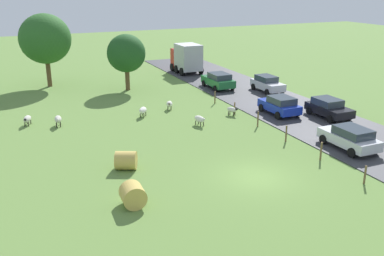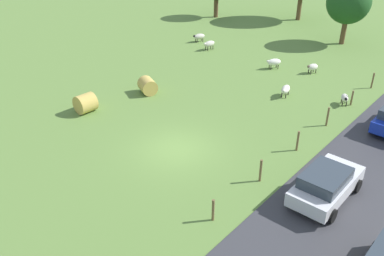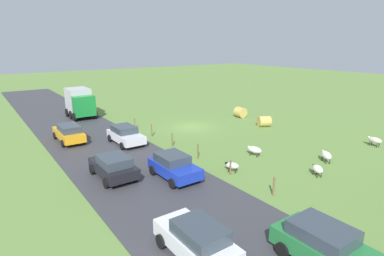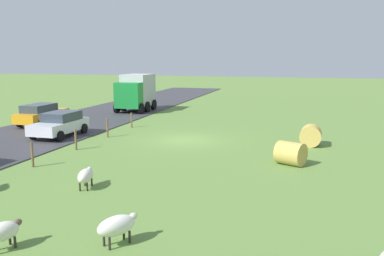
{
  "view_description": "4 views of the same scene",
  "coord_description": "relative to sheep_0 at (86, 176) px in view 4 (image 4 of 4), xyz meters",
  "views": [
    {
      "loc": [
        -12.75,
        -19.6,
        10.77
      ],
      "look_at": [
        -1.72,
        5.3,
        1.61
      ],
      "focal_mm": 40.75,
      "sensor_mm": 36.0,
      "label": 1
    },
    {
      "loc": [
        13.43,
        -14.33,
        12.33
      ],
      "look_at": [
        0.41,
        0.82,
        1.14
      ],
      "focal_mm": 39.21,
      "sensor_mm": 36.0,
      "label": 2
    },
    {
      "loc": [
        18.62,
        26.18,
        8.63
      ],
      "look_at": [
        2.31,
        3.28,
        1.01
      ],
      "focal_mm": 29.26,
      "sensor_mm": 36.0,
      "label": 3
    },
    {
      "loc": [
        -7.22,
        23.61,
        5.15
      ],
      "look_at": [
        -1.51,
        3.69,
        1.47
      ],
      "focal_mm": 37.83,
      "sensor_mm": 36.0,
      "label": 4
    }
  ],
  "objects": [
    {
      "name": "ground_plane",
      "position": [
        -1.03,
        -10.03,
        -0.52
      ],
      "size": [
        160.0,
        160.0,
        0.0
      ],
      "primitive_type": "plane",
      "color": "olive"
    },
    {
      "name": "road_strip",
      "position": [
        9.13,
        -10.03,
        -0.49
      ],
      "size": [
        8.0,
        80.0,
        0.06
      ],
      "primitive_type": "cube",
      "color": "#38383D",
      "rests_on": "ground_plane"
    },
    {
      "name": "sheep_0",
      "position": [
        0.0,
        0.0,
        0.0
      ],
      "size": [
        0.77,
        1.29,
        0.78
      ],
      "color": "silver",
      "rests_on": "ground_plane"
    },
    {
      "name": "sheep_4",
      "position": [
        -0.55,
        5.17,
        -0.01
      ],
      "size": [
        0.83,
        1.07,
        0.77
      ],
      "color": "silver",
      "rests_on": "ground_plane"
    },
    {
      "name": "sheep_5",
      "position": [
        -3.37,
        4.06,
        0.03
      ],
      "size": [
        1.09,
        1.27,
        0.83
      ],
      "color": "white",
      "rests_on": "ground_plane"
    },
    {
      "name": "hay_bale_0",
      "position": [
        -7.6,
        -5.86,
        0.04
      ],
      "size": [
        1.61,
        1.54,
        1.12
      ],
      "primitive_type": "cylinder",
      "rotation": [
        1.57,
        0.0,
        1.14
      ],
      "color": "tan",
      "rests_on": "ground_plane"
    },
    {
      "name": "hay_bale_1",
      "position": [
        -8.54,
        -10.47,
        0.09
      ],
      "size": [
        1.28,
        1.23,
        1.22
      ],
      "primitive_type": "cylinder",
      "rotation": [
        1.57,
        0.0,
        3.09
      ],
      "color": "tan",
      "rests_on": "ground_plane"
    },
    {
      "name": "fence_post_0",
      "position": [
        4.04,
        -13.26,
        0.03
      ],
      "size": [
        0.12,
        0.12,
        1.09
      ],
      "primitive_type": "cylinder",
      "color": "brown",
      "rests_on": "ground_plane"
    },
    {
      "name": "fence_post_1",
      "position": [
        4.04,
        -9.53,
        0.09
      ],
      "size": [
        0.12,
        0.12,
        1.22
      ],
      "primitive_type": "cylinder",
      "color": "brown",
      "rests_on": "ground_plane"
    },
    {
      "name": "fence_post_2",
      "position": [
        4.04,
        -5.81,
        0.08
      ],
      "size": [
        0.12,
        0.12,
        1.19
      ],
      "primitive_type": "cylinder",
      "color": "brown",
      "rests_on": "ground_plane"
    },
    {
      "name": "fence_post_3",
      "position": [
        4.04,
        -2.09,
        0.09
      ],
      "size": [
        0.12,
        0.12,
        1.21
      ],
      "primitive_type": "cylinder",
      "color": "brown",
      "rests_on": "ground_plane"
    },
    {
      "name": "truck_1",
      "position": [
        7.23,
        -21.36,
        1.34
      ],
      "size": [
        2.67,
        4.31,
        3.42
      ],
      "color": "#197F33",
      "rests_on": "road_strip"
    },
    {
      "name": "car_3",
      "position": [
        7.04,
        -8.8,
        0.35
      ],
      "size": [
        2.12,
        4.24,
        1.55
      ],
      "color": "silver",
      "rests_on": "road_strip"
    },
    {
      "name": "car_5",
      "position": [
        10.95,
        -12.26,
        0.36
      ],
      "size": [
        2.0,
        4.54,
        1.58
      ],
      "color": "orange",
      "rests_on": "road_strip"
    }
  ]
}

